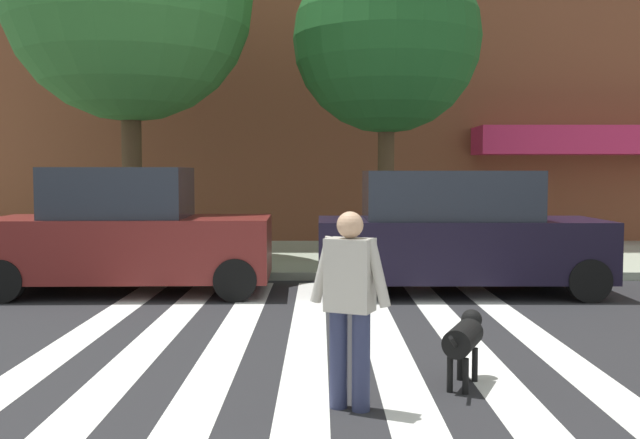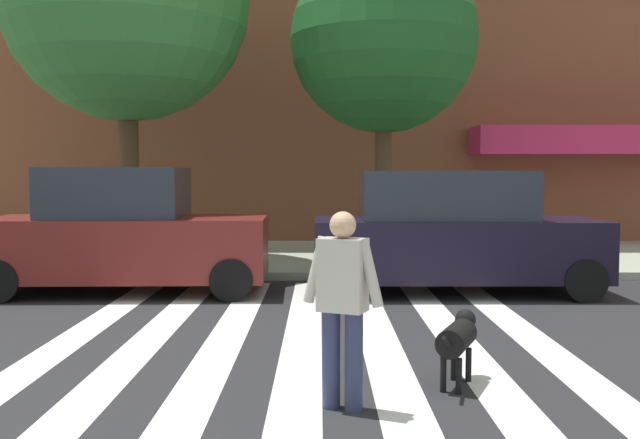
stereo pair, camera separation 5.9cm
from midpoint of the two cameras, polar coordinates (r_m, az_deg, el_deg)
The scene contains 8 objects.
ground_plane at distance 7.12m, azimuth -13.13°, elevation -12.29°, with size 160.00×160.00×0.00m, color #232326.
sidewalk_far at distance 16.08m, azimuth -5.79°, elevation -2.97°, with size 80.00×6.00×0.15m, color #97A08B.
crosswalk_stripes at distance 6.95m, azimuth -1.73°, elevation -12.56°, with size 5.85×11.85×0.01m.
parked_car_behind_first at distance 12.05m, azimuth -15.27°, elevation -1.17°, with size 4.50×2.00×2.03m.
parked_car_third_in_line at distance 11.84m, azimuth 10.33°, elevation -1.12°, with size 4.55×1.90×1.98m.
street_tree_middle at distance 15.17m, azimuth 4.94°, elevation 13.97°, with size 3.82×3.82×6.43m.
pedestrian_dog_walker at distance 5.94m, azimuth 1.85°, elevation -6.24°, with size 0.68×0.37×1.64m.
dog_on_leash at distance 6.81m, azimuth 10.86°, elevation -9.15°, with size 0.51×0.95×0.65m.
Camera 1 is at (1.52, -0.45, 1.96)m, focal length 40.46 mm.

